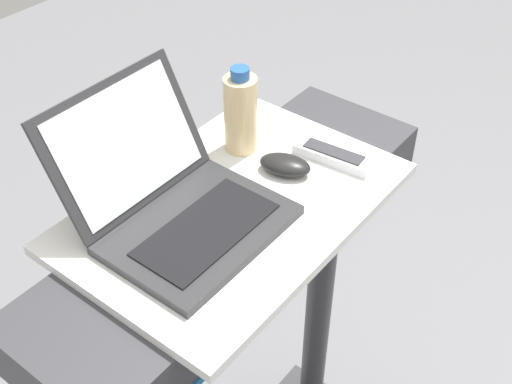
# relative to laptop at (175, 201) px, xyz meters

# --- Properties ---
(desk_board) EXTENTS (0.61, 0.42, 0.02)m
(desk_board) POSITION_rel_laptop_xyz_m (0.10, -0.05, -0.06)
(desk_board) COLOR white
(desk_board) RESTS_ON treadmill_base
(laptop) EXTENTS (0.30, 0.32, 0.22)m
(laptop) POSITION_rel_laptop_xyz_m (0.00, 0.00, 0.00)
(laptop) COLOR #2D2D30
(laptop) RESTS_ON desk_board
(computer_mouse) EXTENTS (0.09, 0.11, 0.03)m
(computer_mouse) POSITION_rel_laptop_xyz_m (0.23, -0.07, -0.03)
(computer_mouse) COLOR black
(computer_mouse) RESTS_ON desk_board
(water_bottle) EXTENTS (0.07, 0.07, 0.18)m
(water_bottle) POSITION_rel_laptop_xyz_m (0.24, 0.05, 0.04)
(water_bottle) COLOR beige
(water_bottle) RESTS_ON desk_board
(tv_remote) EXTENTS (0.06, 0.16, 0.02)m
(tv_remote) POSITION_rel_laptop_xyz_m (0.32, -0.12, -0.04)
(tv_remote) COLOR silver
(tv_remote) RESTS_ON desk_board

